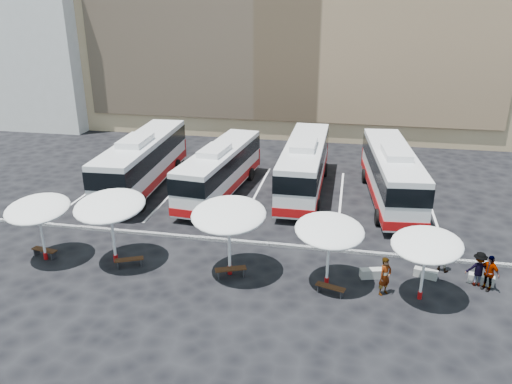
% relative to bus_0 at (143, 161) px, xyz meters
% --- Properties ---
extents(ground, '(120.00, 120.00, 0.00)m').
position_rel_bus_0_xyz_m(ground, '(8.35, -7.93, -2.09)').
color(ground, black).
rests_on(ground, ground).
extents(sandstone_building, '(42.00, 18.25, 29.60)m').
position_rel_bus_0_xyz_m(sandstone_building, '(8.35, 23.94, 10.54)').
color(sandstone_building, tan).
rests_on(sandstone_building, ground).
extents(apartment_block, '(14.00, 14.00, 18.00)m').
position_rel_bus_0_xyz_m(apartment_block, '(-19.65, 20.07, 6.91)').
color(apartment_block, silver).
rests_on(apartment_block, ground).
extents(curb_divider, '(34.00, 0.25, 0.15)m').
position_rel_bus_0_xyz_m(curb_divider, '(8.35, -7.43, -2.01)').
color(curb_divider, black).
rests_on(curb_divider, ground).
extents(bay_lines, '(24.15, 12.00, 0.01)m').
position_rel_bus_0_xyz_m(bay_lines, '(8.35, 0.07, -2.08)').
color(bay_lines, white).
rests_on(bay_lines, ground).
extents(bus_0, '(3.42, 12.97, 4.08)m').
position_rel_bus_0_xyz_m(bus_0, '(0.00, 0.00, 0.00)').
color(bus_0, silver).
rests_on(bus_0, ground).
extents(bus_1, '(3.60, 11.81, 3.69)m').
position_rel_bus_0_xyz_m(bus_1, '(5.83, -0.13, -0.20)').
color(bus_1, silver).
rests_on(bus_1, ground).
extents(bus_2, '(2.95, 12.55, 3.98)m').
position_rel_bus_0_xyz_m(bus_2, '(11.62, 1.53, -0.05)').
color(bus_2, silver).
rests_on(bus_2, ground).
extents(bus_3, '(3.83, 12.69, 3.97)m').
position_rel_bus_0_xyz_m(bus_3, '(17.63, 0.81, -0.06)').
color(bus_3, silver).
rests_on(bus_3, ground).
extents(sunshade_0, '(3.58, 3.62, 3.45)m').
position_rel_bus_0_xyz_m(sunshade_0, '(-0.91, -11.33, 0.84)').
color(sunshade_0, silver).
rests_on(sunshade_0, ground).
extents(sunshade_1, '(3.83, 3.88, 3.80)m').
position_rel_bus_0_xyz_m(sunshade_1, '(2.93, -10.90, 1.14)').
color(sunshade_1, silver).
rests_on(sunshade_1, ground).
extents(sunshade_2, '(3.71, 3.76, 3.86)m').
position_rel_bus_0_xyz_m(sunshade_2, '(9.17, -10.93, 1.20)').
color(sunshade_2, silver).
rests_on(sunshade_2, ground).
extents(sunshade_3, '(4.20, 4.23, 3.45)m').
position_rel_bus_0_xyz_m(sunshade_3, '(14.06, -11.02, 0.84)').
color(sunshade_3, silver).
rests_on(sunshade_3, ground).
extents(sunshade_4, '(4.21, 4.23, 3.31)m').
position_rel_bus_0_xyz_m(sunshade_4, '(18.40, -11.42, 0.72)').
color(sunshade_4, silver).
rests_on(sunshade_4, ground).
extents(wood_bench_0, '(1.50, 0.63, 0.45)m').
position_rel_bus_0_xyz_m(wood_bench_0, '(-1.10, -11.08, -1.74)').
color(wood_bench_0, black).
rests_on(wood_bench_0, ground).
extents(wood_bench_1, '(1.50, 0.97, 0.45)m').
position_rel_bus_0_xyz_m(wood_bench_1, '(3.84, -11.20, -1.74)').
color(wood_bench_1, black).
rests_on(wood_bench_1, ground).
extents(wood_bench_2, '(1.61, 0.98, 0.48)m').
position_rel_bus_0_xyz_m(wood_bench_2, '(9.28, -11.20, -1.72)').
color(wood_bench_2, black).
rests_on(wood_bench_2, ground).
extents(wood_bench_3, '(1.46, 0.79, 0.43)m').
position_rel_bus_0_xyz_m(wood_bench_3, '(14.28, -11.85, -1.75)').
color(wood_bench_3, black).
rests_on(wood_bench_3, ground).
extents(conc_bench_0, '(1.33, 0.74, 0.47)m').
position_rel_bus_0_xyz_m(conc_bench_0, '(16.29, -9.91, -1.85)').
color(conc_bench_0, gray).
rests_on(conc_bench_0, ground).
extents(conc_bench_1, '(1.20, 0.70, 0.43)m').
position_rel_bus_0_xyz_m(conc_bench_1, '(18.90, -9.37, -1.87)').
color(conc_bench_1, gray).
rests_on(conc_bench_1, ground).
extents(conc_bench_2, '(1.25, 0.66, 0.45)m').
position_rel_bus_0_xyz_m(conc_bench_2, '(21.50, -9.46, -1.86)').
color(conc_bench_2, gray).
rests_on(conc_bench_2, ground).
extents(passenger_0, '(0.82, 0.81, 1.91)m').
position_rel_bus_0_xyz_m(passenger_0, '(16.76, -11.33, -1.13)').
color(passenger_0, black).
rests_on(passenger_0, ground).
extents(passenger_1, '(0.94, 0.88, 1.54)m').
position_rel_bus_0_xyz_m(passenger_1, '(19.80, -8.49, -1.32)').
color(passenger_1, black).
rests_on(passenger_1, ground).
extents(passenger_2, '(1.08, 1.05, 1.82)m').
position_rel_bus_0_xyz_m(passenger_2, '(21.63, -9.97, -1.18)').
color(passenger_2, black).
rests_on(passenger_2, ground).
extents(passenger_3, '(1.15, 0.67, 1.78)m').
position_rel_bus_0_xyz_m(passenger_3, '(21.24, -9.66, -1.20)').
color(passenger_3, black).
rests_on(passenger_3, ground).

